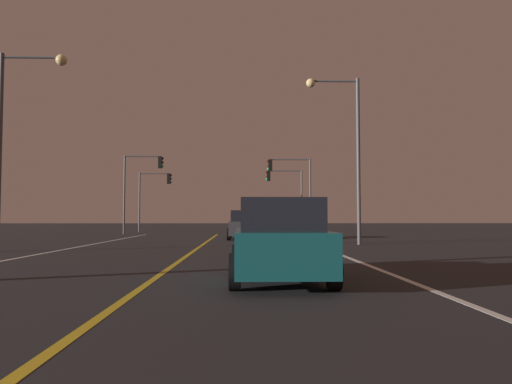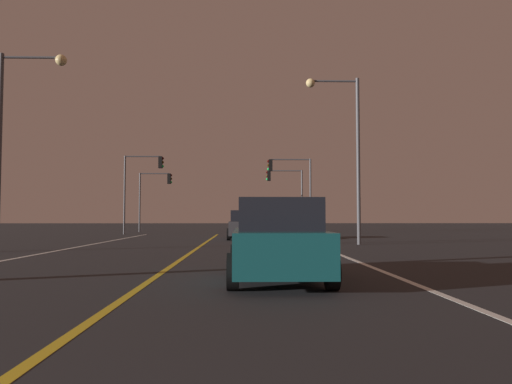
{
  "view_description": "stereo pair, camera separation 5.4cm",
  "coord_description": "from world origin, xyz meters",
  "px_view_note": "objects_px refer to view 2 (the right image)",
  "views": [
    {
      "loc": [
        1.89,
        0.23,
        1.34
      ],
      "look_at": [
        2.69,
        29.11,
        2.79
      ],
      "focal_mm": 34.46,
      "sensor_mm": 36.0,
      "label": 1
    },
    {
      "loc": [
        1.95,
        0.23,
        1.34
      ],
      "look_at": [
        2.69,
        29.11,
        2.79
      ],
      "focal_mm": 34.46,
      "sensor_mm": 36.0,
      "label": 2
    }
  ],
  "objects_px": {
    "traffic_light_near_left": "(143,176)",
    "street_lamp_right_far": "(346,138)",
    "traffic_light_far_right": "(285,186)",
    "traffic_light_near_right": "(290,178)",
    "traffic_light_far_left": "(156,188)",
    "car_lead_same_lane": "(278,241)",
    "car_ahead_far": "(245,225)",
    "street_lamp_left_mid": "(16,123)"
  },
  "relations": [
    {
      "from": "traffic_light_near_left",
      "to": "traffic_light_far_left",
      "type": "relative_size",
      "value": 1.16
    },
    {
      "from": "car_lead_same_lane",
      "to": "street_lamp_right_far",
      "type": "xyz_separation_m",
      "value": [
        4.23,
        13.2,
        4.33
      ]
    },
    {
      "from": "traffic_light_far_right",
      "to": "street_lamp_right_far",
      "type": "distance_m",
      "value": 19.63
    },
    {
      "from": "traffic_light_near_right",
      "to": "traffic_light_far_right",
      "type": "distance_m",
      "value": 5.51
    },
    {
      "from": "traffic_light_near_right",
      "to": "street_lamp_right_far",
      "type": "xyz_separation_m",
      "value": [
        1.35,
        -14.06,
        0.86
      ]
    },
    {
      "from": "traffic_light_far_right",
      "to": "traffic_light_near_left",
      "type": "bearing_deg",
      "value": 25.9
    },
    {
      "from": "traffic_light_near_left",
      "to": "street_lamp_right_far",
      "type": "relative_size",
      "value": 0.74
    },
    {
      "from": "traffic_light_near_right",
      "to": "traffic_light_far_left",
      "type": "relative_size",
      "value": 1.12
    },
    {
      "from": "street_lamp_right_far",
      "to": "car_ahead_far",
      "type": "bearing_deg",
      "value": -49.71
    },
    {
      "from": "traffic_light_near_right",
      "to": "traffic_light_far_right",
      "type": "relative_size",
      "value": 1.07
    },
    {
      "from": "car_lead_same_lane",
      "to": "traffic_light_far_right",
      "type": "distance_m",
      "value": 33.04
    },
    {
      "from": "car_ahead_far",
      "to": "street_lamp_left_mid",
      "type": "relative_size",
      "value": 0.56
    },
    {
      "from": "traffic_light_near_left",
      "to": "traffic_light_far_right",
      "type": "xyz_separation_m",
      "value": [
        11.32,
        5.5,
        -0.36
      ]
    },
    {
      "from": "street_lamp_right_far",
      "to": "car_lead_same_lane",
      "type": "bearing_deg",
      "value": 72.24
    },
    {
      "from": "traffic_light_far_left",
      "to": "traffic_light_near_left",
      "type": "bearing_deg",
      "value": -90.07
    },
    {
      "from": "traffic_light_far_right",
      "to": "car_lead_same_lane",
      "type": "bearing_deg",
      "value": 84.9
    },
    {
      "from": "car_ahead_far",
      "to": "traffic_light_far_left",
      "type": "xyz_separation_m",
      "value": [
        -7.76,
        13.82,
        3.01
      ]
    },
    {
      "from": "traffic_light_far_right",
      "to": "traffic_light_far_left",
      "type": "bearing_deg",
      "value": 0.0
    },
    {
      "from": "car_lead_same_lane",
      "to": "traffic_light_near_left",
      "type": "distance_m",
      "value": 28.75
    },
    {
      "from": "traffic_light_near_right",
      "to": "traffic_light_far_left",
      "type": "xyz_separation_m",
      "value": [
        -11.27,
        5.5,
        -0.46
      ]
    },
    {
      "from": "traffic_light_far_right",
      "to": "traffic_light_far_left",
      "type": "distance_m",
      "value": 11.32
    },
    {
      "from": "traffic_light_near_right",
      "to": "traffic_light_near_left",
      "type": "relative_size",
      "value": 0.97
    },
    {
      "from": "traffic_light_near_right",
      "to": "traffic_light_far_right",
      "type": "bearing_deg",
      "value": -90.44
    },
    {
      "from": "car_lead_same_lane",
      "to": "car_ahead_far",
      "type": "bearing_deg",
      "value": 1.93
    },
    {
      "from": "car_lead_same_lane",
      "to": "traffic_light_near_right",
      "type": "relative_size",
      "value": 0.74
    },
    {
      "from": "traffic_light_near_right",
      "to": "car_ahead_far",
      "type": "bearing_deg",
      "value": 67.08
    },
    {
      "from": "traffic_light_near_right",
      "to": "car_lead_same_lane",
      "type": "bearing_deg",
      "value": 83.97
    },
    {
      "from": "car_lead_same_lane",
      "to": "traffic_light_far_left",
      "type": "height_order",
      "value": "traffic_light_far_left"
    },
    {
      "from": "car_ahead_far",
      "to": "traffic_light_near_right",
      "type": "distance_m",
      "value": 9.67
    },
    {
      "from": "traffic_light_near_left",
      "to": "street_lamp_right_far",
      "type": "height_order",
      "value": "street_lamp_right_far"
    },
    {
      "from": "traffic_light_near_right",
      "to": "traffic_light_far_left",
      "type": "height_order",
      "value": "traffic_light_near_right"
    },
    {
      "from": "traffic_light_far_right",
      "to": "traffic_light_near_right",
      "type": "bearing_deg",
      "value": 89.56
    },
    {
      "from": "street_lamp_right_far",
      "to": "traffic_light_far_left",
      "type": "bearing_deg",
      "value": -57.16
    },
    {
      "from": "car_ahead_far",
      "to": "traffic_light_far_left",
      "type": "height_order",
      "value": "traffic_light_far_left"
    },
    {
      "from": "traffic_light_far_right",
      "to": "street_lamp_left_mid",
      "type": "bearing_deg",
      "value": 62.5
    },
    {
      "from": "street_lamp_right_far",
      "to": "traffic_light_near_right",
      "type": "bearing_deg",
      "value": -84.52
    },
    {
      "from": "car_lead_same_lane",
      "to": "traffic_light_far_left",
      "type": "bearing_deg",
      "value": 14.37
    },
    {
      "from": "street_lamp_left_mid",
      "to": "car_ahead_far",
      "type": "bearing_deg",
      "value": 48.64
    },
    {
      "from": "traffic_light_near_left",
      "to": "street_lamp_right_far",
      "type": "distance_m",
      "value": 18.91
    },
    {
      "from": "car_lead_same_lane",
      "to": "traffic_light_far_right",
      "type": "height_order",
      "value": "traffic_light_far_right"
    },
    {
      "from": "street_lamp_left_mid",
      "to": "traffic_light_near_right",
      "type": "bearing_deg",
      "value": 56.03
    },
    {
      "from": "car_ahead_far",
      "to": "traffic_light_far_left",
      "type": "distance_m",
      "value": 16.13
    }
  ]
}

